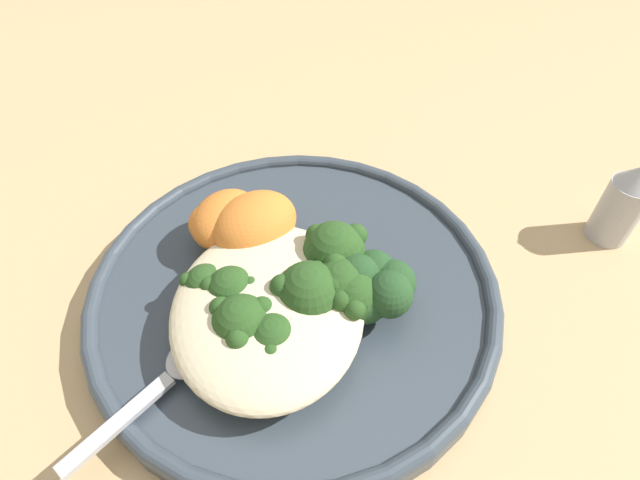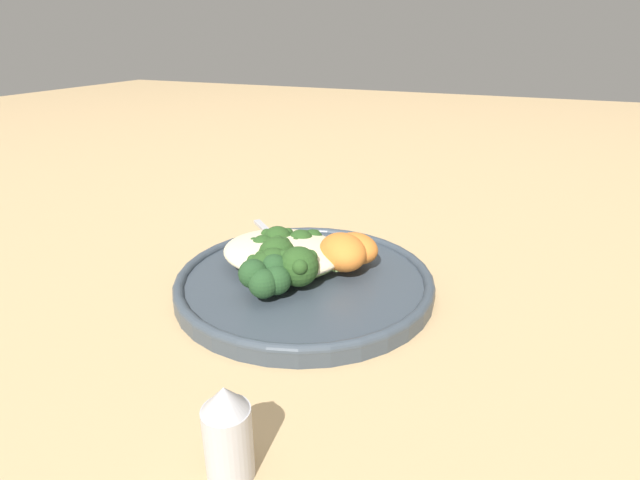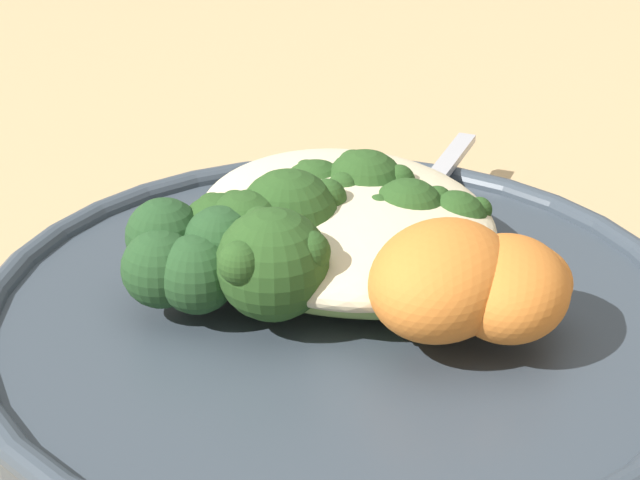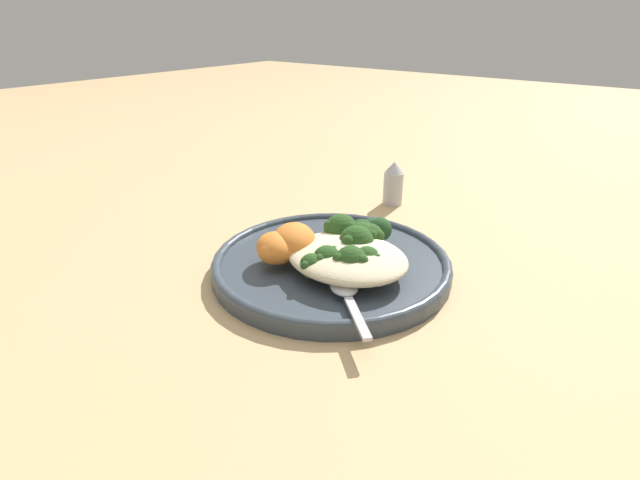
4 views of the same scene
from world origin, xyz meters
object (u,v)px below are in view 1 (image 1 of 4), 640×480
object	(u,v)px
broccoli_stalk_6	(334,286)
spoon	(180,365)
broccoli_stalk_7	(327,251)
salt_shaker	(622,203)
kale_tuft	(374,285)
broccoli_stalk_1	(238,282)
sweet_potato_chunk_1	(248,224)
sweet_potato_chunk_3	(253,224)
broccoli_stalk_0	(219,277)
quinoa_mound	(266,307)
sweet_potato_chunk_0	(224,219)
plate	(293,290)
broccoli_stalk_4	(301,286)
broccoli_stalk_3	(271,311)
broccoli_stalk_2	(248,302)
sweet_potato_chunk_2	(223,223)
broccoli_stalk_5	(328,281)

from	to	relation	value
broccoli_stalk_6	spoon	world-z (taller)	broccoli_stalk_6
broccoli_stalk_7	spoon	xyz separation A→B (m)	(-0.08, 0.09, -0.02)
salt_shaker	kale_tuft	bearing A→B (deg)	112.23
broccoli_stalk_1	sweet_potato_chunk_1	size ratio (longest dim) A/B	1.93
sweet_potato_chunk_3	salt_shaker	bearing A→B (deg)	-84.50
broccoli_stalk_0	broccoli_stalk_7	world-z (taller)	broccoli_stalk_7
quinoa_mound	sweet_potato_chunk_3	xyz separation A→B (m)	(0.07, 0.01, 0.01)
sweet_potato_chunk_0	sweet_potato_chunk_3	distance (m)	0.02
plate	broccoli_stalk_4	bearing A→B (deg)	-160.43
quinoa_mound	sweet_potato_chunk_0	distance (m)	0.08
broccoli_stalk_3	broccoli_stalk_2	bearing A→B (deg)	-116.42
broccoli_stalk_4	spoon	distance (m)	0.09
broccoli_stalk_6	broccoli_stalk_0	bearing A→B (deg)	-144.94
broccoli_stalk_0	sweet_potato_chunk_1	world-z (taller)	sweet_potato_chunk_1
plate	quinoa_mound	xyz separation A→B (m)	(-0.03, 0.02, 0.02)
broccoli_stalk_3	sweet_potato_chunk_3	distance (m)	0.07
broccoli_stalk_7	spoon	distance (m)	0.12
sweet_potato_chunk_3	sweet_potato_chunk_1	bearing A→B (deg)	73.96
broccoli_stalk_1	spoon	distance (m)	0.06
broccoli_stalk_0	sweet_potato_chunk_2	world-z (taller)	sweet_potato_chunk_2
sweet_potato_chunk_2	sweet_potato_chunk_3	size ratio (longest dim) A/B	0.80
quinoa_mound	broccoli_stalk_7	world-z (taller)	broccoli_stalk_7
kale_tuft	salt_shaker	distance (m)	0.21
sweet_potato_chunk_3	spoon	xyz separation A→B (m)	(-0.10, 0.04, -0.02)
broccoli_stalk_1	sweet_potato_chunk_2	bearing A→B (deg)	-139.50
broccoli_stalk_3	broccoli_stalk_6	bearing A→B (deg)	108.35
spoon	salt_shaker	bearing A→B (deg)	153.28
sweet_potato_chunk_1	broccoli_stalk_1	bearing A→B (deg)	177.41
broccoli_stalk_4	broccoli_stalk_2	bearing A→B (deg)	-101.26
broccoli_stalk_3	kale_tuft	distance (m)	0.07
broccoli_stalk_3	broccoli_stalk_7	xyz separation A→B (m)	(0.04, -0.04, 0.01)
broccoli_stalk_1	kale_tuft	world-z (taller)	kale_tuft
quinoa_mound	kale_tuft	size ratio (longest dim) A/B	2.63
plate	kale_tuft	size ratio (longest dim) A/B	5.29
broccoli_stalk_2	sweet_potato_chunk_2	world-z (taller)	broccoli_stalk_2
broccoli_stalk_4	sweet_potato_chunk_0	xyz separation A→B (m)	(0.06, 0.06, -0.00)
broccoli_stalk_6	sweet_potato_chunk_2	bearing A→B (deg)	-173.08
broccoli_stalk_1	quinoa_mound	bearing A→B (deg)	68.24
broccoli_stalk_1	broccoli_stalk_5	size ratio (longest dim) A/B	0.98
broccoli_stalk_7	sweet_potato_chunk_2	distance (m)	0.08
broccoli_stalk_5	sweet_potato_chunk_1	world-z (taller)	broccoli_stalk_5
broccoli_stalk_6	broccoli_stalk_7	xyz separation A→B (m)	(0.03, 0.00, 0.01)
broccoli_stalk_4	sweet_potato_chunk_2	distance (m)	0.08
quinoa_mound	broccoli_stalk_1	bearing A→B (deg)	44.77
broccoli_stalk_0	sweet_potato_chunk_0	bearing A→B (deg)	-134.38
broccoli_stalk_7	sweet_potato_chunk_3	distance (m)	0.06
broccoli_stalk_5	broccoli_stalk_0	bearing A→B (deg)	-142.43
sweet_potato_chunk_0	salt_shaker	world-z (taller)	salt_shaker
plate	sweet_potato_chunk_0	size ratio (longest dim) A/B	5.08
broccoli_stalk_2	broccoli_stalk_5	world-z (taller)	broccoli_stalk_5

